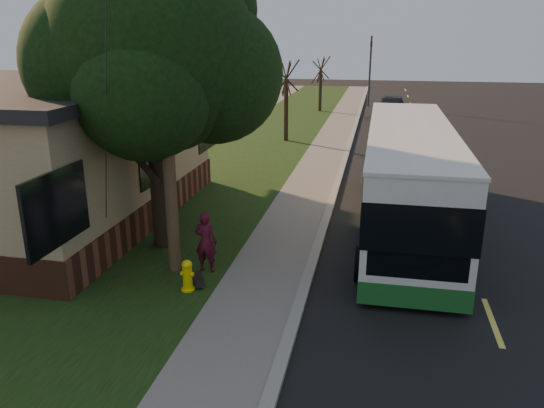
{
  "coord_description": "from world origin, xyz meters",
  "views": [
    {
      "loc": [
        1.45,
        -10.34,
        5.66
      ],
      "look_at": [
        -1.11,
        2.32,
        1.5
      ],
      "focal_mm": 35.0,
      "sensor_mm": 36.0,
      "label": 1
    }
  ],
  "objects_px": {
    "leafy_tree": "(155,54)",
    "skateboard_main": "(198,280)",
    "fire_hydrant": "(187,275)",
    "bare_tree_far": "(320,85)",
    "utility_pole": "(164,82)",
    "dumpster": "(117,157)",
    "bare_tree_near": "(286,102)",
    "skateboarder": "(206,242)",
    "transit_bus": "(408,175)",
    "distant_car": "(391,107)",
    "traffic_signal": "(370,66)"
  },
  "relations": [
    {
      "from": "fire_hydrant",
      "to": "bare_tree_far",
      "type": "distance_m",
      "value": 30.04
    },
    {
      "from": "leafy_tree",
      "to": "bare_tree_far",
      "type": "xyz_separation_m",
      "value": [
        1.17,
        27.35,
        -3.16
      ]
    },
    {
      "from": "transit_bus",
      "to": "dumpster",
      "type": "height_order",
      "value": "transit_bus"
    },
    {
      "from": "utility_pole",
      "to": "dumpster",
      "type": "bearing_deg",
      "value": 124.2
    },
    {
      "from": "traffic_signal",
      "to": "skateboarder",
      "type": "distance_m",
      "value": 33.14
    },
    {
      "from": "leafy_tree",
      "to": "bare_tree_far",
      "type": "relative_size",
      "value": 1.94
    },
    {
      "from": "traffic_signal",
      "to": "skateboarder",
      "type": "relative_size",
      "value": 3.59
    },
    {
      "from": "leafy_tree",
      "to": "traffic_signal",
      "type": "xyz_separation_m",
      "value": [
        4.67,
        31.35,
        -2.0
      ]
    },
    {
      "from": "dumpster",
      "to": "distant_car",
      "type": "xyz_separation_m",
      "value": [
        11.6,
        17.18,
        0.2
      ]
    },
    {
      "from": "fire_hydrant",
      "to": "dumpster",
      "type": "height_order",
      "value": "dumpster"
    },
    {
      "from": "skateboard_main",
      "to": "bare_tree_far",
      "type": "bearing_deg",
      "value": 90.97
    },
    {
      "from": "traffic_signal",
      "to": "dumpster",
      "type": "height_order",
      "value": "traffic_signal"
    },
    {
      "from": "leafy_tree",
      "to": "skateboard_main",
      "type": "bearing_deg",
      "value": -53.05
    },
    {
      "from": "leafy_tree",
      "to": "bare_tree_far",
      "type": "bearing_deg",
      "value": 87.55
    },
    {
      "from": "bare_tree_far",
      "to": "skateboarder",
      "type": "xyz_separation_m",
      "value": [
        0.5,
        -28.92,
        -1.17
      ]
    },
    {
      "from": "fire_hydrant",
      "to": "utility_pole",
      "type": "distance_m",
      "value": 4.37
    },
    {
      "from": "skateboard_main",
      "to": "distant_car",
      "type": "distance_m",
      "value": 27.12
    },
    {
      "from": "leafy_tree",
      "to": "dumpster",
      "type": "xyz_separation_m",
      "value": [
        -5.22,
        7.3,
        -4.52
      ]
    },
    {
      "from": "skateboarder",
      "to": "fire_hydrant",
      "type": "bearing_deg",
      "value": 88.76
    },
    {
      "from": "dumpster",
      "to": "transit_bus",
      "type": "bearing_deg",
      "value": -20.44
    },
    {
      "from": "skateboarder",
      "to": "dumpster",
      "type": "height_order",
      "value": "skateboarder"
    },
    {
      "from": "utility_pole",
      "to": "bare_tree_near",
      "type": "height_order",
      "value": "utility_pole"
    },
    {
      "from": "bare_tree_near",
      "to": "skateboarder",
      "type": "distance_m",
      "value": 17.0
    },
    {
      "from": "traffic_signal",
      "to": "skateboarder",
      "type": "height_order",
      "value": "traffic_signal"
    },
    {
      "from": "utility_pole",
      "to": "bare_tree_near",
      "type": "bearing_deg",
      "value": 90.66
    },
    {
      "from": "bare_tree_far",
      "to": "transit_bus",
      "type": "height_order",
      "value": "bare_tree_far"
    },
    {
      "from": "bare_tree_near",
      "to": "skateboard_main",
      "type": "distance_m",
      "value": 17.72
    },
    {
      "from": "fire_hydrant",
      "to": "leafy_tree",
      "type": "distance_m",
      "value": 5.65
    },
    {
      "from": "bare_tree_near",
      "to": "bare_tree_far",
      "type": "bearing_deg",
      "value": 87.61
    },
    {
      "from": "distant_car",
      "to": "bare_tree_far",
      "type": "bearing_deg",
      "value": 153.76
    },
    {
      "from": "utility_pole",
      "to": "skateboarder",
      "type": "bearing_deg",
      "value": 5.84
    },
    {
      "from": "leafy_tree",
      "to": "bare_tree_near",
      "type": "xyz_separation_m",
      "value": [
        0.67,
        15.35,
        -3.02
      ]
    },
    {
      "from": "skateboarder",
      "to": "dumpster",
      "type": "distance_m",
      "value": 11.23
    },
    {
      "from": "leafy_tree",
      "to": "transit_bus",
      "type": "distance_m",
      "value": 8.01
    },
    {
      "from": "skateboarder",
      "to": "dumpster",
      "type": "relative_size",
      "value": 1.09
    },
    {
      "from": "fire_hydrant",
      "to": "bare_tree_far",
      "type": "height_order",
      "value": "bare_tree_far"
    },
    {
      "from": "fire_hydrant",
      "to": "utility_pole",
      "type": "bearing_deg",
      "value": 125.38
    },
    {
      "from": "bare_tree_near",
      "to": "utility_pole",
      "type": "bearing_deg",
      "value": -89.34
    },
    {
      "from": "leafy_tree",
      "to": "skateboard_main",
      "type": "relative_size",
      "value": 8.75
    },
    {
      "from": "leafy_tree",
      "to": "skateboarder",
      "type": "height_order",
      "value": "leafy_tree"
    },
    {
      "from": "bare_tree_far",
      "to": "distant_car",
      "type": "height_order",
      "value": "bare_tree_far"
    },
    {
      "from": "bare_tree_near",
      "to": "skateboarder",
      "type": "relative_size",
      "value": 2.81
    },
    {
      "from": "traffic_signal",
      "to": "dumpster",
      "type": "relative_size",
      "value": 3.93
    },
    {
      "from": "leafy_tree",
      "to": "skateboard_main",
      "type": "distance_m",
      "value": 5.75
    },
    {
      "from": "transit_bus",
      "to": "skateboarder",
      "type": "height_order",
      "value": "transit_bus"
    },
    {
      "from": "leafy_tree",
      "to": "dumpster",
      "type": "bearing_deg",
      "value": 125.56
    },
    {
      "from": "transit_bus",
      "to": "distant_car",
      "type": "bearing_deg",
      "value": 90.51
    },
    {
      "from": "fire_hydrant",
      "to": "bare_tree_near",
      "type": "distance_m",
      "value": 18.1
    },
    {
      "from": "utility_pole",
      "to": "bare_tree_near",
      "type": "xyz_separation_m",
      "value": [
        -0.19,
        17.01,
        -2.48
      ]
    },
    {
      "from": "bare_tree_far",
      "to": "distant_car",
      "type": "relative_size",
      "value": 0.82
    }
  ]
}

